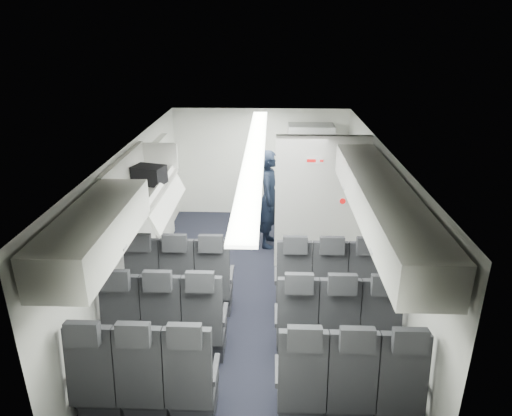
# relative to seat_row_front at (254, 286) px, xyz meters

# --- Properties ---
(cabin_shell) EXTENTS (3.41, 6.01, 2.16)m
(cabin_shell) POSITION_rel_seat_row_front_xyz_m (0.00, 0.53, 0.72)
(cabin_shell) COLOR black
(cabin_shell) RESTS_ON ground
(seat_row_front) EXTENTS (3.33, 0.56, 1.24)m
(seat_row_front) POSITION_rel_seat_row_front_xyz_m (0.00, 0.00, 0.00)
(seat_row_front) COLOR black
(seat_row_front) RESTS_ON cabin_shell
(seat_row_mid) EXTENTS (3.33, 0.56, 1.24)m
(seat_row_mid) POSITION_rel_seat_row_front_xyz_m (0.00, -0.90, 0.00)
(seat_row_mid) COLOR black
(seat_row_mid) RESTS_ON cabin_shell
(seat_row_rear) EXTENTS (3.33, 0.56, 1.24)m
(seat_row_rear) POSITION_rel_seat_row_front_xyz_m (0.00, -1.80, 0.00)
(seat_row_rear) COLOR black
(seat_row_rear) RESTS_ON cabin_shell
(overhead_bin_left_rear) EXTENTS (0.53, 1.80, 0.40)m
(overhead_bin_left_rear) POSITION_rel_seat_row_front_xyz_m (-1.40, -1.47, 1.46)
(overhead_bin_left_rear) COLOR silver
(overhead_bin_left_rear) RESTS_ON cabin_shell
(overhead_bin_left_front_open) EXTENTS (0.64, 1.70, 0.72)m
(overhead_bin_left_front_open) POSITION_rel_seat_row_front_xyz_m (-1.44, 0.28, 1.33)
(overhead_bin_left_front_open) COLOR #9E9E93
(overhead_bin_left_front_open) RESTS_ON cabin_shell
(overhead_bin_right_rear) EXTENTS (0.53, 1.80, 0.40)m
(overhead_bin_right_rear) POSITION_rel_seat_row_front_xyz_m (1.40, -1.47, 1.46)
(overhead_bin_right_rear) COLOR silver
(overhead_bin_right_rear) RESTS_ON cabin_shell
(overhead_bin_right_front) EXTENTS (0.53, 1.70, 0.40)m
(overhead_bin_right_front) POSITION_rel_seat_row_front_xyz_m (1.40, 0.28, 1.46)
(overhead_bin_right_front) COLOR silver
(overhead_bin_right_front) RESTS_ON cabin_shell
(bulkhead_partition) EXTENTS (1.40, 0.15, 2.13)m
(bulkhead_partition) POSITION_rel_seat_row_front_xyz_m (0.98, 1.33, 0.67)
(bulkhead_partition) COLOR silver
(bulkhead_partition) RESTS_ON cabin_shell
(galley_unit) EXTENTS (0.85, 0.52, 1.90)m
(galley_unit) POSITION_rel_seat_row_front_xyz_m (0.95, 3.25, 0.55)
(galley_unit) COLOR #939399
(galley_unit) RESTS_ON cabin_shell
(boarding_door) EXTENTS (0.12, 1.27, 1.86)m
(boarding_door) POSITION_rel_seat_row_front_xyz_m (-1.64, 2.09, 0.55)
(boarding_door) COLOR silver
(boarding_door) RESTS_ON cabin_shell
(flight_attendant) EXTENTS (0.48, 0.67, 1.72)m
(flight_attendant) POSITION_rel_seat_row_front_xyz_m (0.18, 2.09, 0.45)
(flight_attendant) COLOR black
(flight_attendant) RESTS_ON ground
(carry_on_bag) EXTENTS (0.46, 0.38, 0.24)m
(carry_on_bag) POSITION_rel_seat_row_front_xyz_m (-1.39, 0.44, 1.40)
(carry_on_bag) COLOR black
(carry_on_bag) RESTS_ON overhead_bin_left_front_open
(papers) EXTENTS (0.19, 0.03, 0.13)m
(papers) POSITION_rel_seat_row_front_xyz_m (0.37, 2.04, 0.65)
(papers) COLOR white
(papers) RESTS_ON flight_attendant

